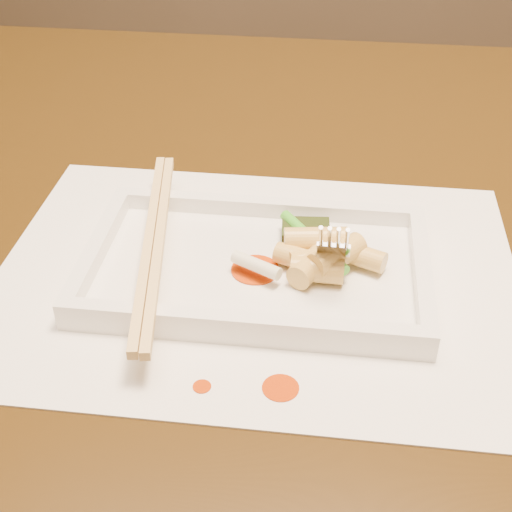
# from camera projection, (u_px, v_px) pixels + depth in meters

# --- Properties ---
(table) EXTENTS (1.40, 0.90, 0.75)m
(table) POSITION_uv_depth(u_px,v_px,m) (193.00, 301.00, 0.68)
(table) COLOR black
(table) RESTS_ON ground
(placemat) EXTENTS (0.40, 0.30, 0.00)m
(placemat) POSITION_uv_depth(u_px,v_px,m) (256.00, 276.00, 0.55)
(placemat) COLOR white
(placemat) RESTS_ON table
(sauce_splatter_a) EXTENTS (0.02, 0.02, 0.00)m
(sauce_splatter_a) POSITION_uv_depth(u_px,v_px,m) (281.00, 388.00, 0.45)
(sauce_splatter_a) COLOR #C13805
(sauce_splatter_a) RESTS_ON placemat
(sauce_splatter_b) EXTENTS (0.01, 0.01, 0.00)m
(sauce_splatter_b) POSITION_uv_depth(u_px,v_px,m) (202.00, 386.00, 0.45)
(sauce_splatter_b) COLOR #C13805
(sauce_splatter_b) RESTS_ON placemat
(plate_base) EXTENTS (0.26, 0.16, 0.01)m
(plate_base) POSITION_uv_depth(u_px,v_px,m) (256.00, 271.00, 0.55)
(plate_base) COLOR white
(plate_base) RESTS_ON placemat
(plate_rim_far) EXTENTS (0.26, 0.01, 0.01)m
(plate_rim_far) POSITION_uv_depth(u_px,v_px,m) (267.00, 207.00, 0.60)
(plate_rim_far) COLOR white
(plate_rim_far) RESTS_ON plate_base
(plate_rim_near) EXTENTS (0.26, 0.01, 0.01)m
(plate_rim_near) POSITION_uv_depth(u_px,v_px,m) (243.00, 324.00, 0.48)
(plate_rim_near) COLOR white
(plate_rim_near) RESTS_ON plate_base
(plate_rim_left) EXTENTS (0.01, 0.14, 0.01)m
(plate_rim_left) POSITION_uv_depth(u_px,v_px,m) (97.00, 247.00, 0.55)
(plate_rim_left) COLOR white
(plate_rim_left) RESTS_ON plate_base
(plate_rim_right) EXTENTS (0.01, 0.14, 0.01)m
(plate_rim_right) POSITION_uv_depth(u_px,v_px,m) (422.00, 271.00, 0.53)
(plate_rim_right) COLOR white
(plate_rim_right) RESTS_ON plate_base
(veg_piece) EXTENTS (0.04, 0.03, 0.01)m
(veg_piece) POSITION_uv_depth(u_px,v_px,m) (306.00, 232.00, 0.57)
(veg_piece) COLOR black
(veg_piece) RESTS_ON plate_base
(scallion_white) EXTENTS (0.04, 0.03, 0.01)m
(scallion_white) POSITION_uv_depth(u_px,v_px,m) (256.00, 265.00, 0.53)
(scallion_white) COLOR #EAEACC
(scallion_white) RESTS_ON plate_base
(scallion_green) EXTENTS (0.06, 0.07, 0.01)m
(scallion_green) POSITION_uv_depth(u_px,v_px,m) (313.00, 242.00, 0.55)
(scallion_green) COLOR green
(scallion_green) RESTS_ON plate_base
(chopstick_a) EXTENTS (0.05, 0.25, 0.01)m
(chopstick_a) POSITION_uv_depth(u_px,v_px,m) (149.00, 240.00, 0.54)
(chopstick_a) COLOR #DEB96F
(chopstick_a) RESTS_ON plate_rim_near
(chopstick_b) EXTENTS (0.05, 0.25, 0.01)m
(chopstick_b) POSITION_uv_depth(u_px,v_px,m) (159.00, 241.00, 0.54)
(chopstick_b) COLOR #DEB96F
(chopstick_b) RESTS_ON plate_rim_near
(fork) EXTENTS (0.09, 0.10, 0.14)m
(fork) POSITION_uv_depth(u_px,v_px,m) (356.00, 176.00, 0.51)
(fork) COLOR silver
(fork) RESTS_ON plate_base
(sauce_blob_0) EXTENTS (0.04, 0.04, 0.00)m
(sauce_blob_0) POSITION_uv_depth(u_px,v_px,m) (255.00, 270.00, 0.54)
(sauce_blob_0) COLOR #C13805
(sauce_blob_0) RESTS_ON plate_base
(rice_cake_0) EXTENTS (0.04, 0.02, 0.02)m
(rice_cake_0) POSITION_uv_depth(u_px,v_px,m) (317.00, 270.00, 0.52)
(rice_cake_0) COLOR #DDC467
(rice_cake_0) RESTS_ON plate_base
(rice_cake_1) EXTENTS (0.04, 0.03, 0.02)m
(rice_cake_1) POSITION_uv_depth(u_px,v_px,m) (301.00, 259.00, 0.53)
(rice_cake_1) COLOR #DDC467
(rice_cake_1) RESTS_ON plate_base
(rice_cake_2) EXTENTS (0.05, 0.03, 0.02)m
(rice_cake_2) POSITION_uv_depth(u_px,v_px,m) (316.00, 239.00, 0.54)
(rice_cake_2) COLOR #DDC467
(rice_cake_2) RESTS_ON plate_base
(rice_cake_3) EXTENTS (0.04, 0.04, 0.02)m
(rice_cake_3) POSITION_uv_depth(u_px,v_px,m) (318.00, 260.00, 0.53)
(rice_cake_3) COLOR #DDC467
(rice_cake_3) RESTS_ON plate_base
(rice_cake_4) EXTENTS (0.04, 0.05, 0.02)m
(rice_cake_4) POSITION_uv_depth(u_px,v_px,m) (313.00, 263.00, 0.53)
(rice_cake_4) COLOR #DDC467
(rice_cake_4) RESTS_ON plate_base
(rice_cake_5) EXTENTS (0.05, 0.05, 0.02)m
(rice_cake_5) POSITION_uv_depth(u_px,v_px,m) (337.00, 255.00, 0.53)
(rice_cake_5) COLOR #DDC467
(rice_cake_5) RESTS_ON plate_base
(rice_cake_6) EXTENTS (0.05, 0.03, 0.02)m
(rice_cake_6) POSITION_uv_depth(u_px,v_px,m) (356.00, 254.00, 0.54)
(rice_cake_6) COLOR #DDC467
(rice_cake_6) RESTS_ON plate_base
(rice_cake_7) EXTENTS (0.04, 0.03, 0.02)m
(rice_cake_7) POSITION_uv_depth(u_px,v_px,m) (315.00, 260.00, 0.53)
(rice_cake_7) COLOR #DDC467
(rice_cake_7) RESTS_ON plate_base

